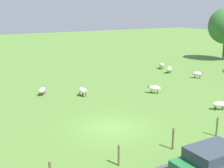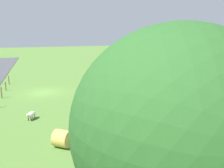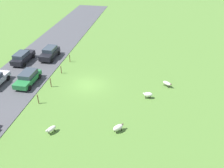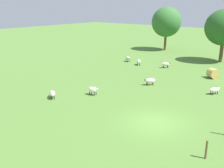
# 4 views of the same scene
# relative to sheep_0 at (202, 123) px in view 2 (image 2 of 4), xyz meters

# --- Properties ---
(ground_plane) EXTENTS (160.00, 160.00, 0.00)m
(ground_plane) POSITION_rel_sheep_0_xyz_m (11.35, -14.86, -0.52)
(ground_plane) COLOR #517A33
(sheep_0) EXTENTS (1.05, 1.17, 0.79)m
(sheep_0) POSITION_rel_sheep_0_xyz_m (0.00, 0.00, 0.00)
(sheep_0) COLOR silver
(sheep_0) RESTS_ON ground_plane
(sheep_1) EXTENTS (1.15, 0.66, 0.79)m
(sheep_1) POSITION_rel_sheep_0_xyz_m (3.71, -13.32, 0.00)
(sheep_1) COLOR white
(sheep_1) RESTS_ON ground_plane
(sheep_2) EXTENTS (1.15, 1.18, 0.76)m
(sheep_2) POSITION_rel_sheep_0_xyz_m (6.23, -7.20, -0.03)
(sheep_2) COLOR silver
(sheep_2) RESTS_ON ground_plane
(sheep_4) EXTENTS (0.95, 1.15, 0.69)m
(sheep_4) POSITION_rel_sheep_0_xyz_m (12.54, -5.83, -0.07)
(sheep_4) COLOR silver
(sheep_4) RESTS_ON ground_plane
(sheep_5) EXTENTS (1.23, 1.07, 0.71)m
(sheep_5) POSITION_rel_sheep_0_xyz_m (1.46, -16.32, -0.06)
(sheep_5) COLOR beige
(sheep_5) RESTS_ON ground_plane
(sheep_6) EXTENTS (1.15, 1.10, 0.77)m
(sheep_6) POSITION_rel_sheep_0_xyz_m (3.76, 0.92, -0.02)
(sheep_6) COLOR beige
(sheep_6) RESTS_ON ground_plane
(hay_bale_0) EXTENTS (1.50, 1.52, 1.14)m
(hay_bale_0) POSITION_rel_sheep_0_xyz_m (10.47, -0.21, 0.04)
(hay_bale_0) COLOR tan
(hay_bale_0) RESTS_ON ground_plane
(tree_1) EXTENTS (5.48, 5.48, 7.66)m
(tree_1) POSITION_rel_sheep_0_xyz_m (8.27, 9.44, 4.52)
(tree_1) COLOR brown
(tree_1) RESTS_ON ground_plane
(fence_post_0) EXTENTS (0.12, 0.12, 1.19)m
(fence_post_0) POSITION_rel_sheep_0_xyz_m (15.86, -20.64, 0.07)
(fence_post_0) COLOR brown
(fence_post_0) RESTS_ON ground_plane
(fence_post_1) EXTENTS (0.12, 0.12, 1.12)m
(fence_post_1) POSITION_rel_sheep_0_xyz_m (15.86, -17.09, 0.04)
(fence_post_1) COLOR brown
(fence_post_1) RESTS_ON ground_plane
(fence_post_2) EXTENTS (0.12, 0.12, 1.27)m
(fence_post_2) POSITION_rel_sheep_0_xyz_m (15.86, -13.54, 0.11)
(fence_post_2) COLOR brown
(fence_post_2) RESTS_ON ground_plane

